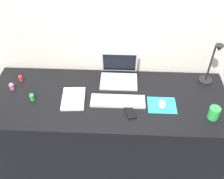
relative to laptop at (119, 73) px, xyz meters
The scene contains 14 objects.
ground_plane 0.84m from the laptop, 107.51° to the right, with size 6.00×6.00×0.00m, color #474C56.
back_wall 0.18m from the laptop, 119.05° to the left, with size 3.07×0.05×1.45m, color silver.
desk 0.50m from the laptop, 107.51° to the right, with size 1.87×0.70×0.74m, color black.
laptop is the anchor object (origin of this frame).
keyboard 0.29m from the laptop, 90.16° to the right, with size 0.41×0.13×0.02m, color silver.
mousepad 0.45m from the laptop, 42.98° to the right, with size 0.21×0.17×0.00m, color #28B7CC.
mouse 0.46m from the laptop, 44.01° to the right, with size 0.06×0.10×0.03m, color silver.
cell_phone 0.41m from the laptop, 76.96° to the right, with size 0.06×0.13×0.01m, color black.
desk_lamp 0.73m from the laptop, ahead, with size 0.11×0.15×0.40m.
notebook_pad 0.44m from the laptop, 140.89° to the right, with size 0.17×0.24×0.02m, color silver.
coffee_mug 0.79m from the laptop, 31.23° to the right, with size 0.08×0.08×0.09m, color green.
toy_figurine_pink 0.87m from the laptop, 168.10° to the right, with size 0.04×0.04×0.06m.
toy_figurine_red 0.81m from the laptop, behind, with size 0.03×0.03×0.05m.
toy_figurine_green 0.72m from the laptop, 155.73° to the right, with size 0.04×0.04×0.06m.
Camera 1 is at (0.10, -1.46, 2.14)m, focal length 42.22 mm.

